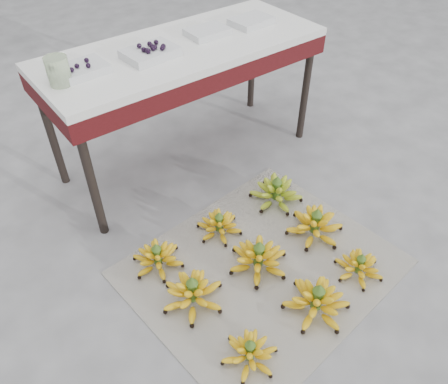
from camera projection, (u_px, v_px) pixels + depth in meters
ground at (268, 254)px, 2.29m from camera, size 60.00×60.00×0.00m
newspaper_mat at (262, 267)px, 2.23m from camera, size 1.34×1.16×0.01m
bunch_front_left at (250, 353)px, 1.82m from camera, size 0.32×0.32×0.15m
bunch_front_center at (317, 301)px, 2.00m from camera, size 0.35×0.35×0.19m
bunch_front_right at (359, 267)px, 2.16m from camera, size 0.31×0.31×0.15m
bunch_mid_left at (193, 293)px, 2.03m from camera, size 0.39×0.39×0.18m
bunch_mid_center at (259, 258)px, 2.19m from camera, size 0.39×0.39×0.19m
bunch_mid_right at (315, 225)px, 2.36m from camera, size 0.40×0.40×0.19m
bunch_back_left at (158, 258)px, 2.20m from camera, size 0.31×0.31×0.16m
bunch_back_center at (219, 225)px, 2.37m from camera, size 0.28×0.28×0.15m
bunch_back_right at (276, 192)px, 2.56m from camera, size 0.35×0.35×0.19m
vendor_table at (184, 60)px, 2.47m from camera, size 1.62×0.65×0.78m
tray_far_left at (80, 70)px, 2.13m from camera, size 0.26×0.19×0.06m
tray_left at (151, 52)px, 2.27m from camera, size 0.29×0.22×0.07m
tray_right at (207, 32)px, 2.49m from camera, size 0.24×0.17×0.04m
tray_far_right at (251, 21)px, 2.61m from camera, size 0.25×0.19×0.04m
glass_jar at (58, 71)px, 2.02m from camera, size 0.14×0.14×0.14m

